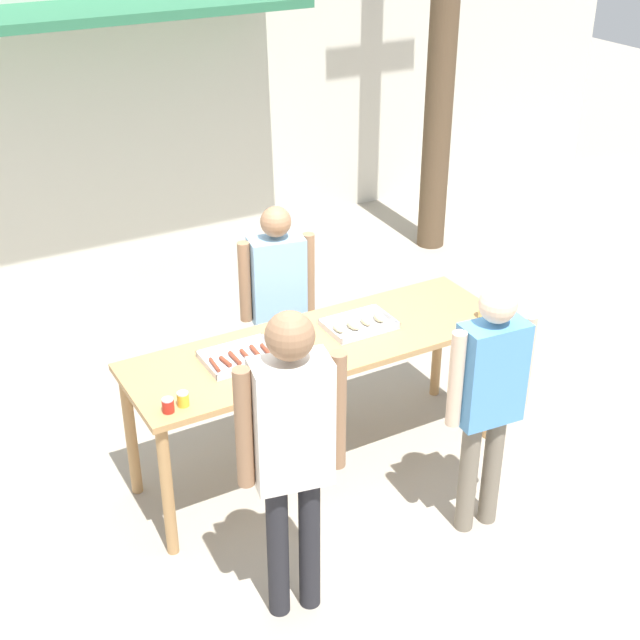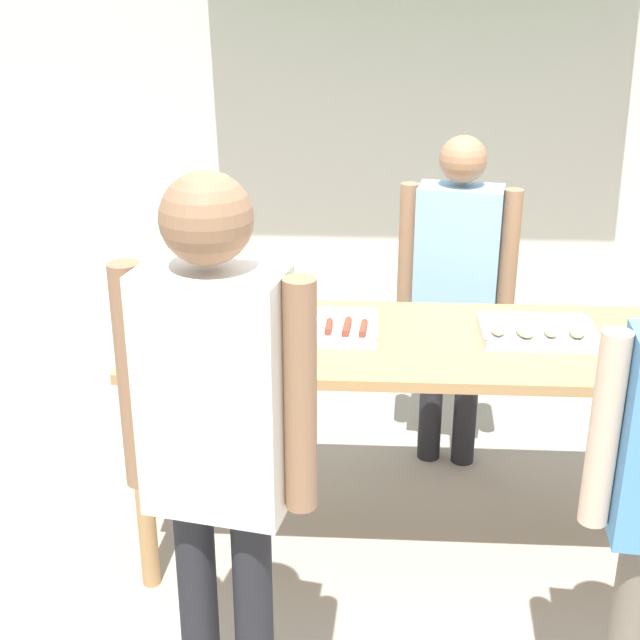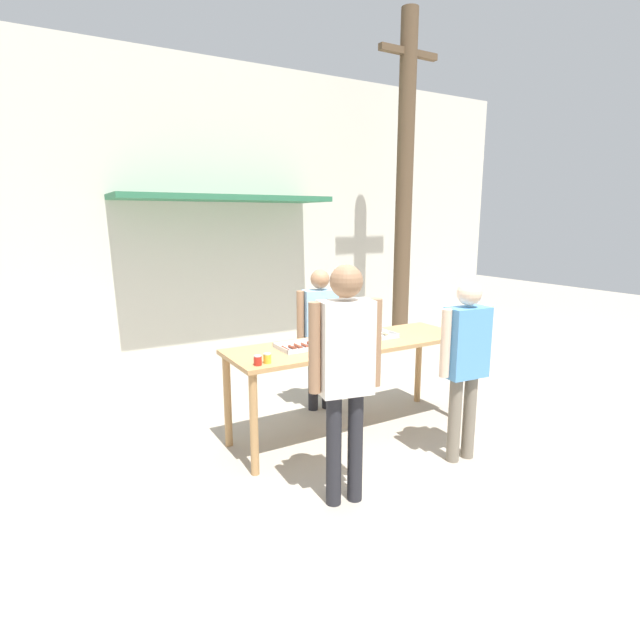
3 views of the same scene
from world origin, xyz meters
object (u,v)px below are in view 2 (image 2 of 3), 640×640
at_px(condiment_jar_ketchup, 182,350).
at_px(person_customer_holding_hotdog, 217,431).
at_px(food_tray_sausages, 320,329).
at_px(food_tray_buns, 538,332).
at_px(person_server_behind_table, 456,276).
at_px(condiment_jar_mustard, 155,352).

xyz_separation_m(condiment_jar_ketchup, person_customer_holding_hotdog, (0.26, -0.78, 0.12)).
height_order(food_tray_sausages, condiment_jar_ketchup, condiment_jar_ketchup).
relative_size(food_tray_buns, person_customer_holding_hotdog, 0.24).
bearing_deg(food_tray_sausages, person_customer_holding_hotdog, -101.45).
height_order(food_tray_sausages, person_server_behind_table, person_server_behind_table).
bearing_deg(food_tray_buns, person_customer_holding_hotdog, -134.28).
xyz_separation_m(food_tray_buns, person_server_behind_table, (-0.25, 0.65, -0.01)).
bearing_deg(person_customer_holding_hotdog, person_server_behind_table, -103.42).
bearing_deg(food_tray_sausages, person_server_behind_table, 48.47).
distance_m(food_tray_sausages, condiment_jar_mustard, 0.65).
relative_size(condiment_jar_ketchup, person_server_behind_table, 0.05).
xyz_separation_m(food_tray_sausages, condiment_jar_ketchup, (-0.48, -0.29, 0.03)).
bearing_deg(condiment_jar_mustard, person_server_behind_table, 39.77).
bearing_deg(person_customer_holding_hotdog, condiment_jar_mustard, -53.87).
bearing_deg(food_tray_buns, person_server_behind_table, 111.53).
height_order(food_tray_sausages, food_tray_buns, food_tray_buns).
bearing_deg(condiment_jar_ketchup, food_tray_buns, 12.41).
xyz_separation_m(food_tray_buns, person_customer_holding_hotdog, (-1.04, -1.07, 0.14)).
bearing_deg(food_tray_buns, condiment_jar_mustard, -167.68).
bearing_deg(food_tray_buns, condiment_jar_ketchup, -167.59).
bearing_deg(condiment_jar_ketchup, food_tray_sausages, 31.02).
xyz_separation_m(condiment_jar_mustard, person_customer_holding_hotdog, (0.35, -0.76, 0.12)).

